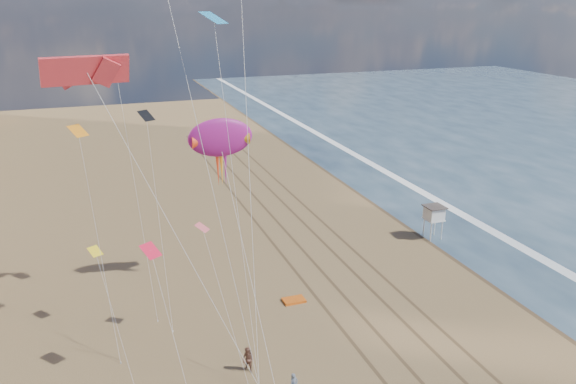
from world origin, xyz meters
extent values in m
plane|color=#42301E|center=(19.00, 40.00, 0.00)|extent=(260.00, 260.00, 0.00)
plane|color=white|center=(23.20, 40.00, 0.00)|extent=(260.00, 260.00, 0.00)
cube|color=brown|center=(-1.20, 30.00, 0.01)|extent=(0.28, 120.00, 0.01)
cube|color=brown|center=(1.20, 30.00, 0.01)|extent=(0.28, 120.00, 0.01)
cube|color=brown|center=(4.00, 30.00, 0.01)|extent=(0.28, 120.00, 0.01)
cube|color=brown|center=(6.20, 30.00, 0.01)|extent=(0.28, 120.00, 0.01)
cylinder|color=white|center=(15.02, 31.48, 1.03)|extent=(0.14, 0.14, 2.06)
cylinder|color=white|center=(16.39, 31.48, 1.03)|extent=(0.14, 0.14, 2.06)
cylinder|color=white|center=(15.02, 32.85, 1.03)|extent=(0.14, 0.14, 2.06)
cylinder|color=white|center=(16.39, 32.85, 1.03)|extent=(0.14, 0.14, 2.06)
cube|color=white|center=(15.71, 32.17, 2.23)|extent=(1.83, 1.83, 0.14)
cube|color=white|center=(15.71, 32.17, 2.91)|extent=(1.71, 1.71, 1.26)
cube|color=#473D38|center=(15.71, 32.17, 3.66)|extent=(2.06, 2.06, 0.11)
cube|color=#E45D13|center=(-3.28, 24.40, 0.11)|extent=(1.90, 1.21, 0.21)
ellipsoid|color=#991778|center=(-8.01, 29.71, 13.72)|extent=(5.00, 0.94, 2.97)
cone|color=red|center=(-9.79, 29.71, 13.50)|extent=(1.34, 1.12, 1.12)
cone|color=orange|center=(-6.22, 29.71, 13.50)|extent=(1.34, 1.12, 1.12)
cylinder|color=silver|center=(-8.22, 21.77, 6.30)|extent=(0.03, 0.03, 20.28)
imported|color=brown|center=(-9.63, 16.35, 0.96)|extent=(1.15, 1.18, 1.92)
cube|color=red|center=(-18.12, 22.12, 20.54)|extent=(5.46, 1.79, 1.86)
plane|color=orange|center=(-19.18, 28.90, 15.31)|extent=(1.86, 1.81, 0.75)
plane|color=yellow|center=(-18.96, 26.12, 6.45)|extent=(1.43, 1.38, 0.51)
plane|color=red|center=(-15.48, 17.73, 9.63)|extent=(1.67, 1.60, 0.69)
plane|color=black|center=(-14.00, 29.34, 16.06)|extent=(1.65, 1.57, 0.72)
plane|color=#2691CF|center=(-10.23, 20.28, 23.68)|extent=(2.16, 2.15, 0.71)
plane|color=#DD565D|center=(-11.37, 21.86, 9.04)|extent=(1.32, 1.33, 0.49)
plane|color=black|center=(-15.84, 32.17, 19.55)|extent=(1.42, 1.47, 0.60)
camera|label=1|loc=(-18.12, -15.83, 24.72)|focal=35.00mm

